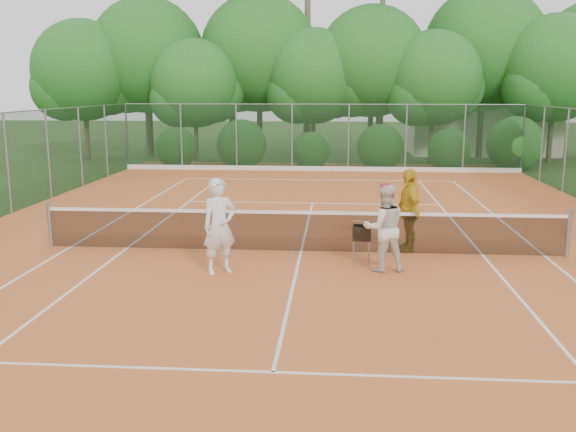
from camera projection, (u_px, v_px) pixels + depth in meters
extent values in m
plane|color=#254418|center=(301.00, 253.00, 14.76)|extent=(120.00, 120.00, 0.00)
cube|color=#CB652E|center=(301.00, 252.00, 14.76)|extent=(18.00, 36.00, 0.02)
cube|color=beige|center=(479.00, 127.00, 37.24)|extent=(8.00, 5.00, 3.00)
cylinder|color=gray|center=(50.00, 224.00, 15.10)|extent=(0.10, 0.10, 1.10)
cylinder|color=gray|center=(568.00, 233.00, 14.19)|extent=(0.10, 0.10, 1.10)
cube|color=black|center=(301.00, 232.00, 14.66)|extent=(11.87, 0.03, 0.86)
cube|color=white|center=(301.00, 213.00, 14.57)|extent=(11.87, 0.04, 0.07)
imported|color=white|center=(219.00, 226.00, 12.91)|extent=(0.85, 0.78, 1.94)
imported|color=silver|center=(384.00, 228.00, 13.07)|extent=(1.00, 0.85, 1.81)
ellipsoid|color=red|center=(385.00, 186.00, 12.90)|extent=(0.22, 0.22, 0.14)
imported|color=gold|center=(408.00, 210.00, 14.72)|extent=(0.73, 1.20, 1.91)
cylinder|color=gray|center=(354.00, 253.00, 13.58)|extent=(0.02, 0.02, 0.53)
cylinder|color=gray|center=(368.00, 250.00, 13.88)|extent=(0.02, 0.02, 0.53)
cube|color=black|center=(362.00, 233.00, 13.65)|extent=(0.36, 0.36, 0.31)
sphere|color=yellow|center=(351.00, 177.00, 27.01)|extent=(0.07, 0.07, 0.07)
sphere|color=#D1DE33|center=(335.00, 174.00, 27.88)|extent=(0.07, 0.07, 0.07)
sphere|color=yellow|center=(314.00, 181.00, 25.76)|extent=(0.07, 0.07, 0.07)
cube|color=white|center=(318.00, 180.00, 26.37)|extent=(11.03, 0.06, 0.01)
cube|color=white|center=(70.00, 247.00, 15.17)|extent=(0.06, 23.77, 0.01)
cube|color=white|center=(546.00, 257.00, 14.33)|extent=(0.06, 23.77, 0.01)
cube|color=white|center=(127.00, 248.00, 15.07)|extent=(0.06, 23.77, 0.01)
cube|color=white|center=(483.00, 255.00, 14.44)|extent=(0.06, 23.77, 0.01)
cube|color=white|center=(312.00, 203.00, 21.01)|extent=(8.23, 0.06, 0.01)
cube|color=white|center=(273.00, 372.00, 8.50)|extent=(8.23, 0.06, 0.01)
cube|color=white|center=(301.00, 252.00, 14.75)|extent=(0.06, 12.80, 0.01)
cube|color=#19381E|center=(320.00, 138.00, 29.13)|extent=(18.00, 0.02, 3.00)
cylinder|color=gray|center=(127.00, 136.00, 29.81)|extent=(0.07, 0.07, 3.00)
cylinder|color=gray|center=(523.00, 139.00, 28.44)|extent=(0.07, 0.07, 3.00)
cylinder|color=gray|center=(127.00, 136.00, 29.81)|extent=(0.07, 0.07, 3.00)
cylinder|color=gray|center=(523.00, 139.00, 28.44)|extent=(0.07, 0.07, 3.00)
cylinder|color=brown|center=(86.00, 124.00, 33.92)|extent=(0.26, 0.26, 3.75)
sphere|color=#266321|center=(83.00, 70.00, 33.38)|extent=(5.25, 5.25, 5.25)
cylinder|color=brown|center=(150.00, 117.00, 35.10)|extent=(0.30, 0.30, 4.40)
sphere|color=#266321|center=(147.00, 55.00, 34.46)|extent=(6.16, 6.16, 6.16)
cylinder|color=brown|center=(196.00, 130.00, 33.03)|extent=(0.22, 0.22, 3.20)
sphere|color=#266321|center=(195.00, 83.00, 32.57)|extent=(4.48, 4.48, 4.48)
cylinder|color=brown|center=(260.00, 116.00, 35.12)|extent=(0.31, 0.31, 4.50)
sphere|color=#266321|center=(259.00, 53.00, 34.47)|extent=(6.30, 6.30, 6.30)
cylinder|color=brown|center=(313.00, 127.00, 33.52)|extent=(0.24, 0.24, 3.50)
sphere|color=#266321|center=(314.00, 76.00, 33.01)|extent=(4.90, 4.90, 4.90)
cylinder|color=brown|center=(371.00, 121.00, 33.72)|extent=(0.28, 0.28, 4.10)
sphere|color=#266321|center=(372.00, 61.00, 33.13)|extent=(5.74, 5.74, 5.74)
cylinder|color=brown|center=(431.00, 129.00, 32.39)|extent=(0.23, 0.23, 3.40)
sphere|color=#266321|center=(433.00, 78.00, 31.89)|extent=(4.76, 4.76, 4.76)
cylinder|color=brown|center=(481.00, 115.00, 34.68)|extent=(0.32, 0.32, 4.65)
sphere|color=#266321|center=(485.00, 49.00, 34.00)|extent=(6.51, 6.51, 6.51)
cylinder|color=brown|center=(551.00, 125.00, 32.28)|extent=(0.26, 0.26, 3.80)
sphere|color=#266321|center=(555.00, 68.00, 31.73)|extent=(5.32, 5.32, 5.32)
cone|color=brown|center=(146.00, 38.00, 35.76)|extent=(0.44, 0.44, 13.00)
cone|color=brown|center=(232.00, 55.00, 34.60)|extent=(0.44, 0.44, 11.00)
cone|color=brown|center=(308.00, 20.00, 35.86)|extent=(0.44, 0.44, 15.00)
cone|color=brown|center=(381.00, 63.00, 33.59)|extent=(0.44, 0.44, 10.00)
cone|color=brown|center=(453.00, 46.00, 35.05)|extent=(0.44, 0.44, 12.00)
cone|color=brown|center=(524.00, 28.00, 35.53)|extent=(0.44, 0.44, 14.00)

